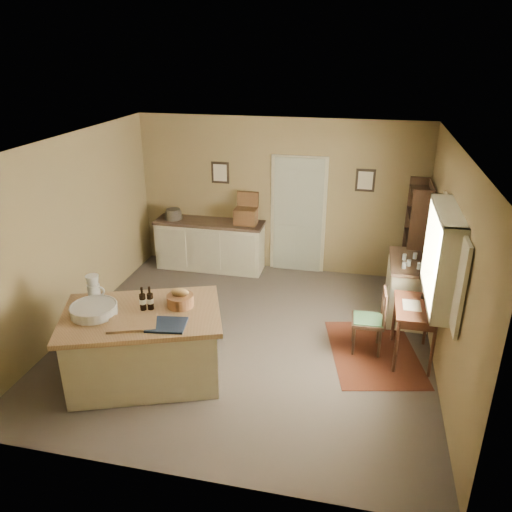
{
  "coord_description": "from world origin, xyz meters",
  "views": [
    {
      "loc": [
        1.43,
        -5.81,
        3.78
      ],
      "look_at": [
        0.09,
        0.26,
        1.15
      ],
      "focal_mm": 35.0,
      "sensor_mm": 36.0,
      "label": 1
    }
  ],
  "objects": [
    {
      "name": "desk_chair",
      "position": [
        1.63,
        0.08,
        0.44
      ],
      "size": [
        0.42,
        0.42,
        0.88
      ],
      "primitive_type": null,
      "rotation": [
        0.0,
        0.0,
        0.04
      ],
      "color": "#321F15",
      "rests_on": "ground"
    },
    {
      "name": "framed_prints",
      "position": [
        0.2,
        2.48,
        1.72
      ],
      "size": [
        2.82,
        0.02,
        0.38
      ],
      "color": "black",
      "rests_on": "ground"
    },
    {
      "name": "wall_back",
      "position": [
        0.0,
        2.5,
        1.35
      ],
      "size": [
        5.0,
        0.1,
        2.7
      ],
      "primitive_type": "cube",
      "color": "olive",
      "rests_on": "ground"
    },
    {
      "name": "right_cabinet",
      "position": [
        2.2,
        1.16,
        0.46
      ],
      "size": [
        0.59,
        1.07,
        0.99
      ],
      "color": "beige",
      "rests_on": "ground"
    },
    {
      "name": "wall_right",
      "position": [
        2.5,
        0.0,
        1.35
      ],
      "size": [
        0.1,
        5.0,
        2.7
      ],
      "primitive_type": "cube",
      "color": "olive",
      "rests_on": "ground"
    },
    {
      "name": "ground",
      "position": [
        0.0,
        0.0,
        0.0
      ],
      "size": [
        5.0,
        5.0,
        0.0
      ],
      "primitive_type": "plane",
      "color": "brown",
      "rests_on": "ground"
    },
    {
      "name": "shelving_unit",
      "position": [
        2.35,
        2.0,
        0.92
      ],
      "size": [
        0.31,
        0.83,
        1.84
      ],
      "color": "#321F15",
      "rests_on": "ground"
    },
    {
      "name": "work_island",
      "position": [
        -0.99,
        -1.13,
        0.48
      ],
      "size": [
        2.12,
        1.75,
        1.2
      ],
      "rotation": [
        0.0,
        0.0,
        0.35
      ],
      "color": "beige",
      "rests_on": "ground"
    },
    {
      "name": "sideboard",
      "position": [
        -1.19,
        2.2,
        0.48
      ],
      "size": [
        1.95,
        0.56,
        1.18
      ],
      "color": "beige",
      "rests_on": "ground"
    },
    {
      "name": "window",
      "position": [
        2.42,
        -0.2,
        1.55
      ],
      "size": [
        0.25,
        1.99,
        1.12
      ],
      "color": "beige",
      "rests_on": "ground"
    },
    {
      "name": "ceiling",
      "position": [
        0.0,
        0.0,
        2.7
      ],
      "size": [
        5.0,
        5.0,
        0.0
      ],
      "primitive_type": "plane",
      "color": "silver",
      "rests_on": "wall_back"
    },
    {
      "name": "wall_left",
      "position": [
        -2.5,
        0.0,
        1.35
      ],
      "size": [
        0.1,
        5.0,
        2.7
      ],
      "primitive_type": "cube",
      "color": "olive",
      "rests_on": "ground"
    },
    {
      "name": "writing_desk",
      "position": [
        2.2,
        0.01,
        0.66
      ],
      "size": [
        0.5,
        0.82,
        0.82
      ],
      "color": "#331910",
      "rests_on": "ground"
    },
    {
      "name": "door",
      "position": [
        0.35,
        2.47,
        1.05
      ],
      "size": [
        0.97,
        0.06,
        2.11
      ],
      "primitive_type": "cube",
      "color": "#A0A288",
      "rests_on": "ground"
    },
    {
      "name": "rug",
      "position": [
        1.75,
        0.01,
        0.0
      ],
      "size": [
        1.42,
        1.8,
        0.01
      ],
      "primitive_type": "cube",
      "rotation": [
        0.0,
        0.0,
        0.22
      ],
      "color": "#491C0F",
      "rests_on": "ground"
    },
    {
      "name": "wall_front",
      "position": [
        0.0,
        -2.5,
        1.35
      ],
      "size": [
        5.0,
        0.1,
        2.7
      ],
      "primitive_type": "cube",
      "color": "olive",
      "rests_on": "ground"
    }
  ]
}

